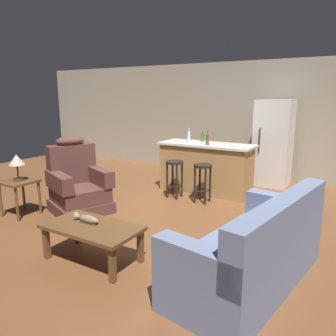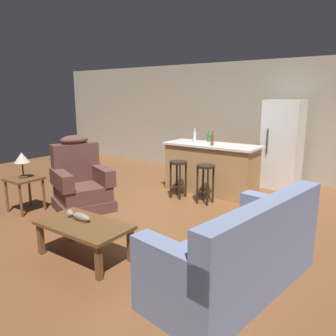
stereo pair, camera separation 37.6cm
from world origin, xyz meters
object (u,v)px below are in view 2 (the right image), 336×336
fish_figurine (79,217)px  bar_stool_left (178,173)px  couch (240,255)px  bottle_wine_dark (195,137)px  coffee_table (84,228)px  bar_stool_right (205,177)px  table_lamp (22,159)px  bottle_short_amber (212,140)px  kitchen_island (211,168)px  end_table (24,184)px  bottle_tall_green (209,138)px  refrigerator (282,144)px  recliner_near_lamp (81,183)px

fish_figurine → bar_stool_left: bearing=96.1°
couch → bottle_wine_dark: 3.56m
couch → bottle_wine_dark: bearing=-42.9°
coffee_table → bottle_wine_dark: size_ratio=4.02×
fish_figurine → bar_stool_right: size_ratio=0.50×
table_lamp → bottle_short_amber: bottle_short_amber is taller
kitchen_island → bar_stool_right: 0.67m
coffee_table → table_lamp: table_lamp is taller
end_table → bottle_tall_green: (1.76, 2.89, 0.57)m
end_table → kitchen_island: 3.30m
table_lamp → refrigerator: refrigerator is taller
refrigerator → bottle_short_amber: (-0.87, -1.36, 0.17)m
refrigerator → bottle_wine_dark: refrigerator is taller
fish_figurine → bar_stool_right: bar_stool_right is taller
coffee_table → kitchen_island: kitchen_island is taller
kitchen_island → bar_stool_left: bearing=-118.1°
table_lamp → bottle_wine_dark: bottle_wine_dark is taller
bar_stool_left → bar_stool_right: 0.56m
bottle_wine_dark → couch: bearing=-52.0°
bar_stool_right → bar_stool_left: bearing=180.0°
kitchen_island → recliner_near_lamp: bearing=-123.4°
bar_stool_left → end_table: bearing=-128.5°
coffee_table → refrigerator: 4.49m
kitchen_island → bottle_tall_green: size_ratio=8.81×
kitchen_island → bottle_wine_dark: bearing=174.5°
couch → bar_stool_right: couch is taller
bottle_tall_green → fish_figurine: bearing=-87.9°
recliner_near_lamp → bottle_tall_green: 2.61m
coffee_table → bottle_short_amber: (0.04, 3.00, 0.69)m
refrigerator → end_table: bearing=-127.0°
table_lamp → kitchen_island: table_lamp is taller
bar_stool_left → bottle_wine_dark: (-0.06, 0.67, 0.58)m
bar_stool_left → fish_figurine: bearing=-83.9°
bottle_tall_green → couch: bearing=-56.6°
coffee_table → bar_stool_right: (0.18, 2.53, 0.11)m
recliner_near_lamp → bar_stool_right: bearing=64.5°
kitchen_island → table_lamp: bearing=-125.9°
kitchen_island → bottle_short_amber: 0.60m
table_lamp → bar_stool_left: size_ratio=0.60×
bar_stool_left → refrigerator: size_ratio=0.39×
table_lamp → kitchen_island: bearing=54.1°
kitchen_island → refrigerator: refrigerator is taller
couch → kitchen_island: bearing=-48.0°
kitchen_island → bar_stool_right: (0.22, -0.63, -0.01)m
coffee_table → bar_stool_right: bearing=86.0°
coffee_table → kitchen_island: (-0.05, 3.16, 0.11)m
end_table → bottle_wine_dark: (1.55, 2.70, 0.59)m
table_lamp → bottle_tall_green: size_ratio=2.01×
bar_stool_left → bottle_tall_green: 1.04m
fish_figurine → bottle_tall_green: bottle_tall_green is taller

